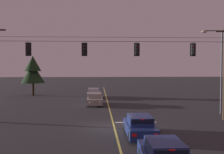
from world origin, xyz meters
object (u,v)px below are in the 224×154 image
object	(u,v)px
car_oncoming_lead	(95,99)
car_oncoming_trailing	(94,93)
street_lamp_corner	(218,64)
tree_verge_far	(33,71)
traffic_light_left_inner	(84,49)
traffic_light_right_inner	(194,50)
car_waiting_near_lane	(140,126)
traffic_light_leftmost	(28,49)
traffic_light_centre	(137,49)

from	to	relation	value
car_oncoming_lead	car_oncoming_trailing	world-z (taller)	same
street_lamp_corner	tree_verge_far	size ratio (longest dim) A/B	1.31
traffic_light_left_inner	street_lamp_corner	size ratio (longest dim) A/B	0.15
traffic_light_right_inner	street_lamp_corner	xyz separation A→B (m)	(3.45, 2.77, -1.18)
car_waiting_near_lane	traffic_light_right_inner	bearing A→B (deg)	42.67
car_oncoming_trailing	car_waiting_near_lane	bearing A→B (deg)	-80.99
traffic_light_leftmost	traffic_light_right_inner	distance (m)	13.90
traffic_light_centre	tree_verge_far	bearing A→B (deg)	123.79
traffic_light_left_inner	car_waiting_near_lane	xyz separation A→B (m)	(3.91, -4.94, -5.42)
traffic_light_leftmost	car_waiting_near_lane	world-z (taller)	traffic_light_leftmost
car_waiting_near_lane	car_oncoming_lead	world-z (taller)	same
traffic_light_left_inner	car_oncoming_trailing	bearing A→B (deg)	88.30
traffic_light_centre	car_oncoming_trailing	bearing A→B (deg)	103.36
traffic_light_leftmost	traffic_light_centre	world-z (taller)	same
traffic_light_left_inner	tree_verge_far	distance (m)	22.07
car_oncoming_lead	car_waiting_near_lane	bearing A→B (deg)	-77.84
traffic_light_right_inner	car_oncoming_lead	bearing A→B (deg)	131.48
car_oncoming_lead	car_oncoming_trailing	bearing A→B (deg)	92.30
traffic_light_left_inner	street_lamp_corner	distance (m)	13.07
car_waiting_near_lane	car_oncoming_trailing	world-z (taller)	same
traffic_light_leftmost	traffic_light_left_inner	xyz separation A→B (m)	(4.64, 0.00, 0.00)
car_oncoming_trailing	tree_verge_far	size ratio (longest dim) A/B	0.71
car_oncoming_trailing	tree_verge_far	world-z (taller)	tree_verge_far
car_oncoming_lead	car_oncoming_trailing	xyz separation A→B (m)	(-0.28, 6.99, 0.00)
tree_verge_far	traffic_light_left_inner	bearing A→B (deg)	-65.87
traffic_light_left_inner	car_oncoming_lead	xyz separation A→B (m)	(0.77, 9.61, -5.42)
traffic_light_leftmost	car_oncoming_lead	xyz separation A→B (m)	(5.41, 9.61, -5.42)
traffic_light_right_inner	car_oncoming_trailing	size ratio (longest dim) A/B	0.28
car_waiting_near_lane	street_lamp_corner	xyz separation A→B (m)	(8.81, 7.71, 4.24)
traffic_light_right_inner	tree_verge_far	world-z (taller)	traffic_light_right_inner
traffic_light_right_inner	car_oncoming_trailing	world-z (taller)	traffic_light_right_inner
traffic_light_left_inner	car_oncoming_lead	size ratio (longest dim) A/B	0.28
traffic_light_leftmost	tree_verge_far	xyz separation A→B (m)	(-4.34, 20.04, -2.18)
traffic_light_leftmost	traffic_light_right_inner	size ratio (longest dim) A/B	1.00
traffic_light_left_inner	traffic_light_centre	size ratio (longest dim) A/B	1.00
traffic_light_centre	traffic_light_left_inner	bearing A→B (deg)	180.00
traffic_light_centre	car_oncoming_lead	size ratio (longest dim) A/B	0.28
car_oncoming_trailing	tree_verge_far	xyz separation A→B (m)	(-9.47, 3.45, 3.24)
car_oncoming_trailing	street_lamp_corner	size ratio (longest dim) A/B	0.54
traffic_light_leftmost	traffic_light_right_inner	xyz separation A→B (m)	(13.90, 0.00, 0.00)
car_oncoming_trailing	street_lamp_corner	distance (m)	18.93
street_lamp_corner	tree_verge_far	bearing A→B (deg)	141.48
traffic_light_centre	car_waiting_near_lane	world-z (taller)	traffic_light_centre
car_oncoming_trailing	tree_verge_far	bearing A→B (deg)	160.00
street_lamp_corner	car_waiting_near_lane	bearing A→B (deg)	-138.80
traffic_light_centre	street_lamp_corner	size ratio (longest dim) A/B	0.15
traffic_light_leftmost	car_oncoming_lead	world-z (taller)	traffic_light_leftmost
traffic_light_left_inner	car_waiting_near_lane	distance (m)	8.31
car_oncoming_trailing	street_lamp_corner	xyz separation A→B (m)	(12.23, -13.82, 4.24)
car_oncoming_trailing	traffic_light_left_inner	bearing A→B (deg)	-91.70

